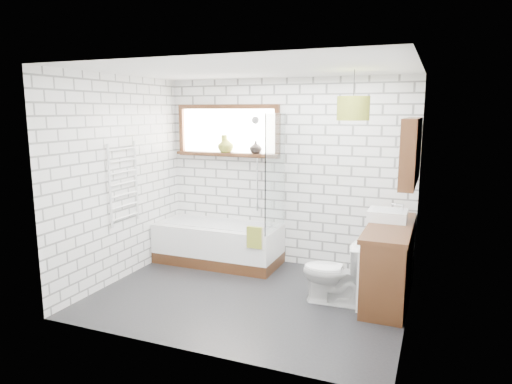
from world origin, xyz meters
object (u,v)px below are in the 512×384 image
at_px(toilet, 334,272).
at_px(pendant, 353,108).
at_px(bathtub, 218,243).
at_px(vanity, 389,262).
at_px(basin, 388,215).

xyz_separation_m(toilet, pendant, (0.10, 0.24, 1.75)).
relative_size(bathtub, vanity, 1.15).
bearing_deg(toilet, bathtub, -115.33).
height_order(toilet, pendant, pendant).
distance_m(bathtub, pendant, 2.66).
bearing_deg(basin, vanity, -73.59).
relative_size(basin, toilet, 0.61).
height_order(vanity, pendant, pendant).
height_order(bathtub, pendant, pendant).
xyz_separation_m(vanity, toilet, (-0.54, -0.38, -0.07)).
bearing_deg(basin, bathtub, 175.78).
distance_m(bathtub, basin, 2.34).
distance_m(vanity, toilet, 0.66).
bearing_deg(basin, toilet, -129.44).
xyz_separation_m(bathtub, vanity, (2.31, -0.37, 0.15)).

